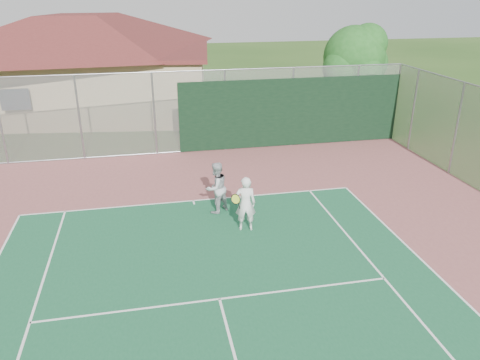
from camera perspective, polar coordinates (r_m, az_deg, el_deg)
name	(u,v)px	position (r m, az deg, el deg)	size (l,w,h in m)	color
back_fence	(228,113)	(20.31, -1.51, 8.19)	(20.08, 0.11, 3.53)	gray
side_fence_right	(456,129)	(19.35, 24.87, 5.63)	(0.08, 9.00, 3.50)	gray
clubhouse	(83,54)	(28.35, -18.65, 14.31)	(15.83, 11.64, 6.33)	tan
tree	(356,59)	(24.90, 13.91, 14.13)	(3.64, 3.45, 5.08)	#3B2515
player_white_front	(245,204)	(13.57, 0.65, -2.96)	(0.85, 0.70, 1.67)	silver
player_grey_back	(216,188)	(14.68, -2.91, -1.01)	(1.02, 0.97, 1.66)	#ACAEB1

